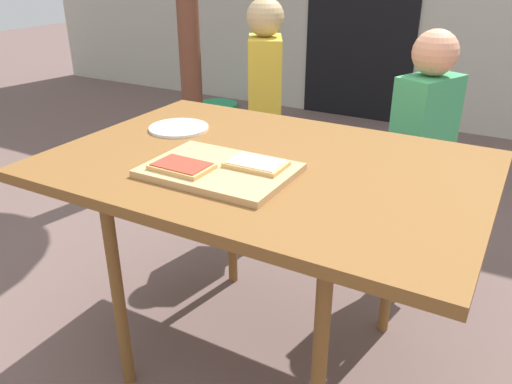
{
  "coord_description": "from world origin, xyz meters",
  "views": [
    {
      "loc": [
        0.64,
        -1.2,
        1.24
      ],
      "look_at": [
        -0.03,
        0.0,
        0.6
      ],
      "focal_mm": 35.75,
      "sensor_mm": 36.0,
      "label": 1
    }
  ],
  "objects_px": {
    "plate_white_left": "(179,128)",
    "child_right": "(421,149)",
    "pizza_slice_near_left": "(182,166)",
    "dining_table": "(265,177)",
    "cutting_board": "(219,170)",
    "pizza_slice_far_right": "(256,164)",
    "child_left": "(265,108)",
    "garden_hose_coil": "(217,105)"
  },
  "relations": [
    {
      "from": "plate_white_left",
      "to": "child_right",
      "type": "distance_m",
      "value": 0.92
    },
    {
      "from": "pizza_slice_near_left",
      "to": "child_right",
      "type": "relative_size",
      "value": 0.16
    },
    {
      "from": "dining_table",
      "to": "pizza_slice_near_left",
      "type": "distance_m",
      "value": 0.26
    },
    {
      "from": "cutting_board",
      "to": "pizza_slice_far_right",
      "type": "height_order",
      "value": "pizza_slice_far_right"
    },
    {
      "from": "dining_table",
      "to": "child_left",
      "type": "height_order",
      "value": "child_left"
    },
    {
      "from": "pizza_slice_far_right",
      "to": "pizza_slice_near_left",
      "type": "xyz_separation_m",
      "value": [
        -0.16,
        -0.11,
        0.0
      ]
    },
    {
      "from": "cutting_board",
      "to": "pizza_slice_near_left",
      "type": "xyz_separation_m",
      "value": [
        -0.08,
        -0.06,
        0.02
      ]
    },
    {
      "from": "cutting_board",
      "to": "child_left",
      "type": "bearing_deg",
      "value": 111.19
    },
    {
      "from": "pizza_slice_far_right",
      "to": "pizza_slice_near_left",
      "type": "height_order",
      "value": "same"
    },
    {
      "from": "pizza_slice_far_right",
      "to": "garden_hose_coil",
      "type": "xyz_separation_m",
      "value": [
        -1.88,
        2.63,
        -0.72
      ]
    },
    {
      "from": "pizza_slice_far_right",
      "to": "plate_white_left",
      "type": "relative_size",
      "value": 0.8
    },
    {
      "from": "pizza_slice_near_left",
      "to": "child_left",
      "type": "distance_m",
      "value": 1.02
    },
    {
      "from": "pizza_slice_far_right",
      "to": "dining_table",
      "type": "bearing_deg",
      "value": 102.72
    },
    {
      "from": "garden_hose_coil",
      "to": "cutting_board",
      "type": "bearing_deg",
      "value": -56.25
    },
    {
      "from": "plate_white_left",
      "to": "child_right",
      "type": "bearing_deg",
      "value": 40.61
    },
    {
      "from": "pizza_slice_near_left",
      "to": "plate_white_left",
      "type": "bearing_deg",
      "value": 128.37
    },
    {
      "from": "cutting_board",
      "to": "child_left",
      "type": "relative_size",
      "value": 0.36
    },
    {
      "from": "plate_white_left",
      "to": "garden_hose_coil",
      "type": "bearing_deg",
      "value": 121.1
    },
    {
      "from": "cutting_board",
      "to": "pizza_slice_near_left",
      "type": "relative_size",
      "value": 2.42
    },
    {
      "from": "dining_table",
      "to": "pizza_slice_far_right",
      "type": "relative_size",
      "value": 7.69
    },
    {
      "from": "plate_white_left",
      "to": "child_left",
      "type": "bearing_deg",
      "value": 92.34
    },
    {
      "from": "pizza_slice_near_left",
      "to": "child_left",
      "type": "height_order",
      "value": "child_left"
    },
    {
      "from": "pizza_slice_near_left",
      "to": "child_right",
      "type": "xyz_separation_m",
      "value": [
        0.44,
        0.9,
        -0.16
      ]
    },
    {
      "from": "child_left",
      "to": "garden_hose_coil",
      "type": "xyz_separation_m",
      "value": [
        -1.44,
        1.77,
        -0.6
      ]
    },
    {
      "from": "child_left",
      "to": "child_right",
      "type": "bearing_deg",
      "value": -5.62
    },
    {
      "from": "cutting_board",
      "to": "child_right",
      "type": "height_order",
      "value": "child_right"
    },
    {
      "from": "dining_table",
      "to": "cutting_board",
      "type": "distance_m",
      "value": 0.17
    },
    {
      "from": "cutting_board",
      "to": "pizza_slice_far_right",
      "type": "xyz_separation_m",
      "value": [
        0.08,
        0.05,
        0.02
      ]
    },
    {
      "from": "plate_white_left",
      "to": "garden_hose_coil",
      "type": "relative_size",
      "value": 0.54
    },
    {
      "from": "pizza_slice_near_left",
      "to": "plate_white_left",
      "type": "relative_size",
      "value": 0.8
    },
    {
      "from": "dining_table",
      "to": "garden_hose_coil",
      "type": "relative_size",
      "value": 3.32
    },
    {
      "from": "dining_table",
      "to": "child_right",
      "type": "height_order",
      "value": "child_right"
    },
    {
      "from": "plate_white_left",
      "to": "garden_hose_coil",
      "type": "height_order",
      "value": "plate_white_left"
    },
    {
      "from": "cutting_board",
      "to": "pizza_slice_far_right",
      "type": "distance_m",
      "value": 0.1
    },
    {
      "from": "child_right",
      "to": "cutting_board",
      "type": "bearing_deg",
      "value": -113.17
    },
    {
      "from": "pizza_slice_near_left",
      "to": "plate_white_left",
      "type": "height_order",
      "value": "pizza_slice_near_left"
    },
    {
      "from": "plate_white_left",
      "to": "garden_hose_coil",
      "type": "xyz_separation_m",
      "value": [
        -1.47,
        2.43,
        -0.7
      ]
    },
    {
      "from": "pizza_slice_far_right",
      "to": "child_right",
      "type": "distance_m",
      "value": 0.85
    },
    {
      "from": "cutting_board",
      "to": "garden_hose_coil",
      "type": "distance_m",
      "value": 3.3
    },
    {
      "from": "pizza_slice_far_right",
      "to": "pizza_slice_near_left",
      "type": "distance_m",
      "value": 0.2
    },
    {
      "from": "child_right",
      "to": "garden_hose_coil",
      "type": "xyz_separation_m",
      "value": [
        -2.15,
        1.84,
        -0.56
      ]
    },
    {
      "from": "child_right",
      "to": "child_left",
      "type": "bearing_deg",
      "value": 174.38
    }
  ]
}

